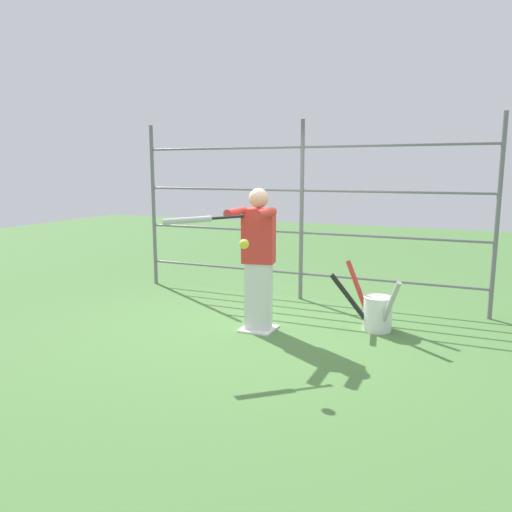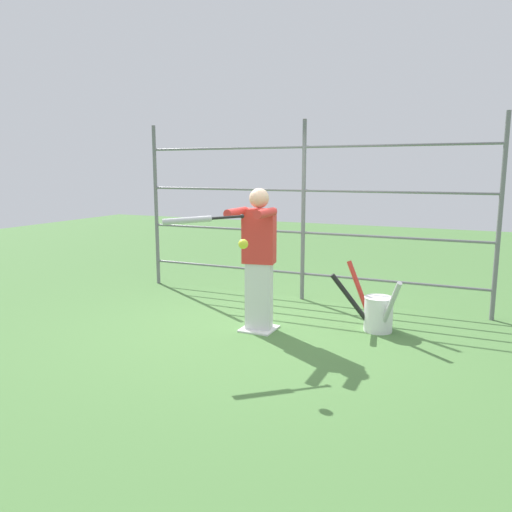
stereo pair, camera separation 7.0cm
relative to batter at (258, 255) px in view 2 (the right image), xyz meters
The scene contains 7 objects.
ground_plane 0.93m from the batter, 90.00° to the right, with size 24.00×24.00×0.00m, color #4C7A3D.
home_plate 0.92m from the batter, 90.00° to the right, with size 0.40×0.40×0.02m.
fence_backstop 1.66m from the batter, 90.00° to the right, with size 5.25×0.06×2.63m.
batter is the anchor object (origin of this frame).
baseball_bat_swinging 1.01m from the batter, 63.97° to the left, with size 0.68×0.63×0.09m.
softball_in_flight 1.12m from the batter, 106.09° to the left, with size 0.10×0.10×0.10m.
bat_bucket 1.58m from the batter, 157.39° to the right, with size 0.88×0.59×0.81m.
Camera 2 is at (-2.36, 5.34, 1.92)m, focal length 35.00 mm.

